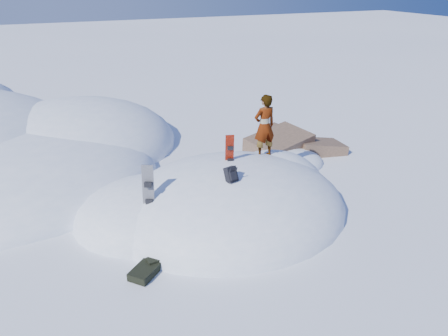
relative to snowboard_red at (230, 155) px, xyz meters
name	(u,v)px	position (x,y,z in m)	size (l,w,h in m)	color
ground	(230,212)	(-0.14, -0.38, -1.64)	(120.00, 120.00, 0.00)	white
snow_mound	(222,209)	(-0.31, -0.14, -1.64)	(8.00, 6.00, 3.00)	white
rock_outcrop	(286,156)	(3.58, 2.63, -1.62)	(4.68, 4.41, 1.68)	brown
snowboard_red	(230,155)	(0.00, 0.00, 0.00)	(0.30, 0.26, 1.33)	red
snowboard_dark	(149,194)	(-2.60, -0.70, -0.40)	(0.37, 0.33, 1.61)	black
backpack	(231,175)	(-0.48, -1.17, -0.03)	(0.36, 0.42, 0.48)	black
gear_pile	(146,270)	(-3.15, -2.27, -1.51)	(0.95, 0.83, 0.25)	black
person	(264,126)	(1.37, 0.46, 0.56)	(0.72, 0.47, 1.98)	slate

